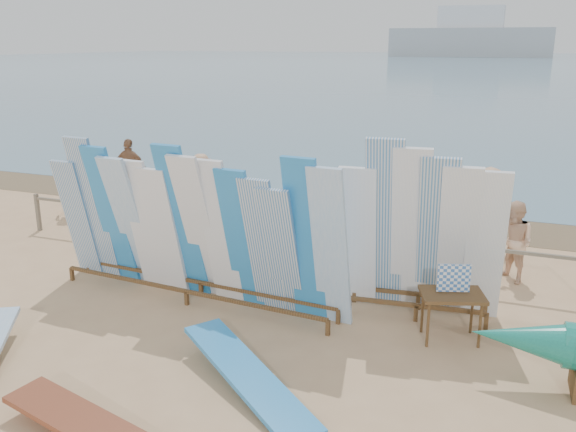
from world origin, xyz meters
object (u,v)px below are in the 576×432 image
at_px(flat_board_d, 248,390).
at_px(beach_chair_left, 325,248).
at_px(beachgoer_4, 311,200).
at_px(beachgoer_3, 202,183).
at_px(vendor_table, 451,315).
at_px(beachgoer_5, 414,199).
at_px(main_surfboard_rack, 191,232).
at_px(beachgoer_2, 212,197).
at_px(beach_chair_right, 365,242).
at_px(side_surfboard_rack, 420,238).
at_px(beachgoer_extra_1, 130,168).
at_px(beachgoer_0, 77,177).
at_px(beachgoer_9, 489,207).
at_px(beachgoer_8, 514,242).
at_px(stroller, 359,242).

relative_size(flat_board_d, beach_chair_left, 2.79).
height_order(beachgoer_4, beachgoer_3, beachgoer_4).
relative_size(vendor_table, beachgoer_5, 0.66).
xyz_separation_m(main_surfboard_rack, beachgoer_2, (-1.46, 3.47, -0.35)).
distance_m(beach_chair_right, beachgoer_5, 1.78).
relative_size(beach_chair_right, beachgoer_2, 0.52).
relative_size(side_surfboard_rack, beachgoer_5, 1.62).
relative_size(beachgoer_4, beachgoer_extra_1, 0.95).
bearing_deg(beachgoer_0, beachgoer_extra_1, -133.48).
height_order(beach_chair_left, beachgoer_9, beachgoer_9).
bearing_deg(beachgoer_8, beachgoer_4, -152.35).
relative_size(vendor_table, beachgoer_extra_1, 0.72).
bearing_deg(flat_board_d, beachgoer_3, 67.63).
xyz_separation_m(beach_chair_left, beachgoer_0, (-7.22, 1.22, 0.66)).
bearing_deg(side_surfboard_rack, stroller, 120.11).
height_order(beach_chair_right, stroller, stroller).
bearing_deg(side_surfboard_rack, beachgoer_8, 51.16).
bearing_deg(beachgoer_2, beach_chair_left, 175.77).
height_order(beach_chair_left, beachgoer_5, beachgoer_5).
distance_m(side_surfboard_rack, beachgoer_2, 5.85).
bearing_deg(stroller, beachgoer_2, 156.20).
height_order(beachgoer_2, beachgoer_9, beachgoer_2).
relative_size(beach_chair_right, stroller, 0.93).
bearing_deg(beachgoer_9, flat_board_d, -45.97).
relative_size(beachgoer_extra_1, beachgoer_0, 0.89).
bearing_deg(beach_chair_right, side_surfboard_rack, -86.08).
relative_size(flat_board_d, stroller, 2.66).
bearing_deg(beachgoer_2, beachgoer_5, -152.58).
bearing_deg(flat_board_d, beachgoer_4, 47.26).
distance_m(beachgoer_4, beachgoer_extra_1, 6.24).
relative_size(beach_chair_right, beachgoer_9, 0.53).
bearing_deg(beachgoer_4, beachgoer_2, -81.94).
xyz_separation_m(side_surfboard_rack, beachgoer_3, (-6.39, 4.34, -0.55)).
bearing_deg(beachgoer_8, beachgoer_5, -175.86).
relative_size(beachgoer_8, beachgoer_0, 0.82).
bearing_deg(beach_chair_right, vendor_table, -83.43).
relative_size(stroller, beachgoer_9, 0.58).
bearing_deg(beachgoer_5, beachgoer_8, 7.63).
height_order(main_surfboard_rack, beach_chair_right, main_surfboard_rack).
bearing_deg(side_surfboard_rack, main_surfboard_rack, -173.11).
distance_m(beach_chair_left, beachgoer_5, 2.66).
distance_m(flat_board_d, beachgoer_5, 7.28).
height_order(vendor_table, beachgoer_8, beachgoer_8).
height_order(beach_chair_left, beach_chair_right, beach_chair_left).
xyz_separation_m(beach_chair_right, beachgoer_3, (-4.86, 1.73, 0.51)).
distance_m(beachgoer_2, beachgoer_0, 4.25).
xyz_separation_m(flat_board_d, beach_chair_left, (-0.54, 5.01, 0.28)).
bearing_deg(vendor_table, beachgoer_4, 112.07).
height_order(main_surfboard_rack, beachgoer_5, main_surfboard_rack).
distance_m(side_surfboard_rack, beachgoer_4, 4.79).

